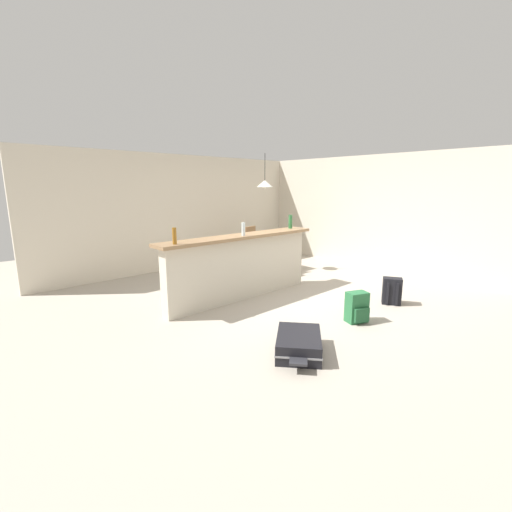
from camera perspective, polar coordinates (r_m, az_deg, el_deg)
name	(u,v)px	position (r m, az deg, el deg)	size (l,w,h in m)	color
ground_plane	(284,297)	(5.97, 4.56, -6.72)	(13.00, 13.00, 0.05)	#ADA393
wall_back	(186,212)	(8.07, -11.49, 7.11)	(6.60, 0.10, 2.50)	beige
wall_right	(366,212)	(8.34, 17.65, 6.94)	(0.10, 6.00, 2.50)	beige
partition_half_wall	(241,268)	(5.68, -2.41, -2.06)	(2.80, 0.20, 1.01)	beige
bar_countertop	(241,236)	(5.58, -2.45, 3.23)	(2.96, 0.40, 0.05)	#93704C
bottle_amber	(174,236)	(4.80, -13.26, 3.23)	(0.06, 0.06, 0.23)	#9E661E
bottle_clear	(243,229)	(5.47, -2.09, 4.43)	(0.06, 0.06, 0.21)	silver
bottle_green	(290,222)	(6.45, 5.68, 5.64)	(0.07, 0.07, 0.25)	#2D6B38
dining_table	(260,241)	(7.59, 0.69, 2.47)	(1.10, 0.80, 0.74)	#332319
dining_chair_near_partition	(273,251)	(7.19, 2.79, 0.90)	(0.42, 0.42, 0.93)	#9E754C
dining_chair_far_side	(246,244)	(7.98, -1.57, 1.97)	(0.48, 0.48, 0.93)	#9E754C
pendant_lamp	(265,184)	(7.50, 1.46, 11.80)	(0.34, 0.34, 0.74)	black
suitcase_flat_black	(299,344)	(4.01, 7.03, -14.11)	(0.85, 0.82, 0.22)	black
backpack_black	(392,291)	(5.89, 21.41, -5.42)	(0.33, 0.33, 0.42)	black
backpack_green	(357,308)	(4.97, 16.27, -8.17)	(0.33, 0.31, 0.42)	#286B3D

